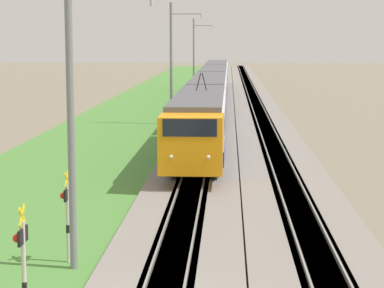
{
  "coord_description": "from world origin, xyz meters",
  "views": [
    {
      "loc": [
        -17.28,
        -1.68,
        6.97
      ],
      "look_at": [
        16.78,
        0.0,
        2.16
      ],
      "focal_mm": 70.0,
      "sensor_mm": 36.0,
      "label": 1
    }
  ],
  "objects_px": {
    "passenger_train": "(212,87)",
    "catenary_mast_near": "(73,116)",
    "crossing_signal_near": "(23,259)",
    "crossing_signal_aux": "(67,209)",
    "catenary_mast_mid": "(172,63)",
    "catenary_mast_far": "(194,54)"
  },
  "relations": [
    {
      "from": "passenger_train",
      "to": "crossing_signal_near",
      "type": "height_order",
      "value": "passenger_train"
    },
    {
      "from": "catenary_mast_mid",
      "to": "crossing_signal_near",
      "type": "bearing_deg",
      "value": 179.83
    },
    {
      "from": "catenary_mast_near",
      "to": "catenary_mast_mid",
      "type": "bearing_deg",
      "value": 0.01
    },
    {
      "from": "crossing_signal_near",
      "to": "catenary_mast_far",
      "type": "distance_m",
      "value": 81.72
    },
    {
      "from": "catenary_mast_mid",
      "to": "catenary_mast_near",
      "type": "bearing_deg",
      "value": -179.99
    },
    {
      "from": "passenger_train",
      "to": "catenary_mast_mid",
      "type": "distance_m",
      "value": 13.49
    },
    {
      "from": "catenary_mast_near",
      "to": "catenary_mast_mid",
      "type": "height_order",
      "value": "catenary_mast_mid"
    },
    {
      "from": "crossing_signal_near",
      "to": "catenary_mast_far",
      "type": "bearing_deg",
      "value": -90.09
    },
    {
      "from": "crossing_signal_near",
      "to": "catenary_mast_mid",
      "type": "xyz_separation_m",
      "value": [
        43.41,
        -0.13,
        3.09
      ]
    },
    {
      "from": "passenger_train",
      "to": "crossing_signal_aux",
      "type": "xyz_separation_m",
      "value": [
        -50.52,
        3.25,
        -0.49
      ]
    },
    {
      "from": "passenger_train",
      "to": "catenary_mast_near",
      "type": "height_order",
      "value": "catenary_mast_near"
    },
    {
      "from": "crossing_signal_aux",
      "to": "catenary_mast_far",
      "type": "xyz_separation_m",
      "value": [
        75.89,
        -0.37,
        3.14
      ]
    },
    {
      "from": "catenary_mast_mid",
      "to": "crossing_signal_aux",
      "type": "bearing_deg",
      "value": 179.45
    },
    {
      "from": "catenary_mast_mid",
      "to": "catenary_mast_far",
      "type": "relative_size",
      "value": 1.03
    },
    {
      "from": "crossing_signal_aux",
      "to": "catenary_mast_mid",
      "type": "bearing_deg",
      "value": -90.55
    },
    {
      "from": "passenger_train",
      "to": "catenary_mast_mid",
      "type": "xyz_separation_m",
      "value": [
        -12.89,
        2.89,
        2.77
      ]
    },
    {
      "from": "catenary_mast_near",
      "to": "crossing_signal_aux",
      "type": "bearing_deg",
      "value": 30.87
    },
    {
      "from": "crossing_signal_aux",
      "to": "catenary_mast_near",
      "type": "xyz_separation_m",
      "value": [
        -0.61,
        -0.37,
        2.92
      ]
    },
    {
      "from": "catenary_mast_far",
      "to": "catenary_mast_near",
      "type": "bearing_deg",
      "value": -180.0
    },
    {
      "from": "crossing_signal_near",
      "to": "crossing_signal_aux",
      "type": "bearing_deg",
      "value": -87.65
    },
    {
      "from": "passenger_train",
      "to": "catenary_mast_near",
      "type": "distance_m",
      "value": 51.28
    },
    {
      "from": "crossing_signal_aux",
      "to": "passenger_train",
      "type": "bearing_deg",
      "value": -93.68
    }
  ]
}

